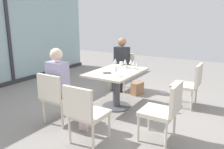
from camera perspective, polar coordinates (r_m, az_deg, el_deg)
The scene contains 21 objects.
ground_plane at distance 4.58m, azimuth 1.08°, elevation -8.07°, with size 12.00×12.00×0.00m, color gray.
window_wall_backdrop at distance 6.48m, azimuth -24.43°, elevation 8.29°, with size 5.68×0.10×2.70m.
dining_table_main at distance 4.41m, azimuth 1.11°, elevation -1.62°, with size 1.22×0.83×0.73m.
chair_far_left at distance 3.84m, azimuth -13.67°, elevation -5.05°, with size 0.50×0.46×0.87m.
chair_far_right at distance 5.59m, azimuth 2.66°, elevation 1.38°, with size 0.50×0.46×0.87m.
chair_side_end at distance 3.15m, azimuth -6.75°, elevation -9.04°, with size 0.50×0.46×0.87m.
chair_front_right at distance 4.69m, azimuth 18.82°, elevation -1.91°, with size 0.46×0.50×0.87m.
chair_front_left at distance 3.30m, azimuth 12.96°, elevation -8.23°, with size 0.46×0.50×0.87m.
person_far_left at distance 3.85m, azimuth -12.71°, elevation -1.75°, with size 0.39×0.34×1.26m.
person_far_right at distance 5.46m, azimuth 2.14°, elevation 3.25°, with size 0.39×0.34×1.26m.
wine_glass_0 at distance 3.96m, azimuth 0.93°, elevation 1.46°, with size 0.07×0.07×0.18m.
wine_glass_1 at distance 4.18m, azimuth 3.64°, elevation 2.11°, with size 0.07×0.07×0.18m.
wine_glass_2 at distance 4.62m, azimuth 3.31°, elevation 3.28°, with size 0.07×0.07×0.18m.
wine_glass_3 at distance 4.49m, azimuth 5.40°, elevation 2.92°, with size 0.07×0.07×0.18m.
wine_glass_4 at distance 4.68m, azimuth 0.81°, elevation 3.43°, with size 0.07×0.07×0.18m.
wine_glass_5 at distance 4.61m, azimuth 4.71°, elevation 3.24°, with size 0.07×0.07×0.18m.
wine_glass_6 at distance 4.34m, azimuth 6.30°, elevation 2.50°, with size 0.07×0.07×0.18m.
coffee_cup at distance 4.82m, azimuth 2.31°, elevation 2.70°, with size 0.08×0.08×0.09m, color white.
cell_phone_on_table at distance 4.19m, azimuth -1.20°, elevation 0.38°, with size 0.07×0.14×0.01m, color black.
handbag_0 at distance 3.79m, azimuth -6.46°, elevation -10.78°, with size 0.30×0.16×0.28m, color beige.
handbag_1 at distance 5.29m, azimuth 6.32°, elevation -3.46°, with size 0.30×0.16×0.28m, color #A3704C.
Camera 1 is at (-3.68, -2.12, 1.73)m, focal length 36.69 mm.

